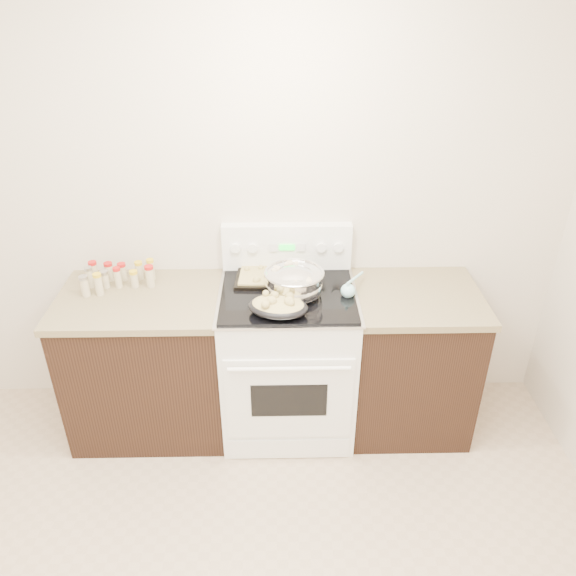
{
  "coord_description": "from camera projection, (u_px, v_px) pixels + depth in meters",
  "views": [
    {
      "loc": [
        0.3,
        -1.27,
        2.53
      ],
      "look_at": [
        0.35,
        1.37,
        1.0
      ],
      "focal_mm": 35.0,
      "sensor_mm": 36.0,
      "label": 1
    }
  ],
  "objects": [
    {
      "name": "wooden_spoon",
      "position": [
        280.0,
        308.0,
        2.96
      ],
      "size": [
        0.04,
        0.25,
        0.04
      ],
      "color": "tan",
      "rests_on": "kitchen_range"
    },
    {
      "name": "room_shell",
      "position": [
        168.0,
        318.0,
        1.51
      ],
      "size": [
        4.1,
        3.6,
        2.75
      ],
      "color": "beige",
      "rests_on": "ground"
    },
    {
      "name": "mixing_bowl",
      "position": [
        294.0,
        283.0,
        3.06
      ],
      "size": [
        0.33,
        0.33,
        0.19
      ],
      "color": "silver",
      "rests_on": "kitchen_range"
    },
    {
      "name": "spice_jars",
      "position": [
        116.0,
        276.0,
        3.21
      ],
      "size": [
        0.39,
        0.24,
        0.13
      ],
      "color": "#BFB28C",
      "rests_on": "counter_left"
    },
    {
      "name": "roasting_pan",
      "position": [
        278.0,
        306.0,
        2.91
      ],
      "size": [
        0.35,
        0.28,
        0.11
      ],
      "color": "black",
      "rests_on": "kitchen_range"
    },
    {
      "name": "kitchen_range",
      "position": [
        288.0,
        357.0,
        3.36
      ],
      "size": [
        0.78,
        0.73,
        1.22
      ],
      "color": "white",
      "rests_on": "ground"
    },
    {
      "name": "blue_ladle",
      "position": [
        349.0,
        289.0,
        3.09
      ],
      "size": [
        0.16,
        0.26,
        0.1
      ],
      "color": "#9CE0E9",
      "rests_on": "kitchen_range"
    },
    {
      "name": "counter_right",
      "position": [
        408.0,
        359.0,
        3.39
      ],
      "size": [
        0.73,
        0.67,
        0.92
      ],
      "color": "black",
      "rests_on": "ground"
    },
    {
      "name": "counter_left",
      "position": [
        150.0,
        362.0,
        3.36
      ],
      "size": [
        0.93,
        0.67,
        0.92
      ],
      "color": "black",
      "rests_on": "ground"
    },
    {
      "name": "baking_sheet",
      "position": [
        273.0,
        276.0,
        3.25
      ],
      "size": [
        0.44,
        0.32,
        0.06
      ],
      "color": "black",
      "rests_on": "kitchen_range"
    }
  ]
}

